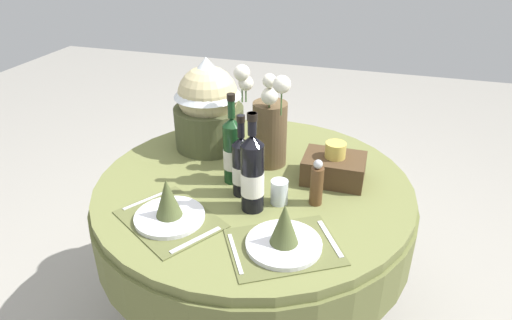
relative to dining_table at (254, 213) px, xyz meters
name	(u,v)px	position (x,y,z in m)	size (l,w,h in m)	color
ground	(254,314)	(0.00, 0.00, -0.57)	(8.00, 8.00, 0.00)	#9E998E
dining_table	(254,213)	(0.00, 0.00, 0.00)	(1.26, 1.26, 0.72)	olive
place_setting_left	(169,208)	(-0.20, -0.32, 0.20)	(0.43, 0.40, 0.16)	brown
place_setting_right	(284,235)	(0.21, -0.35, 0.20)	(0.42, 0.40, 0.16)	brown
flower_vase	(268,125)	(0.01, 0.16, 0.33)	(0.24, 0.21, 0.42)	brown
wine_bottle_left	(242,166)	(-0.02, -0.09, 0.27)	(0.07, 0.07, 0.32)	black
wine_bottle_centre	(232,150)	(-0.08, -0.02, 0.28)	(0.07, 0.07, 0.36)	#143819
wine_bottle_right	(252,173)	(0.05, -0.18, 0.29)	(0.08, 0.08, 0.36)	black
tumbler_near_left	(279,192)	(0.13, -0.11, 0.19)	(0.06, 0.06, 0.09)	silver
pepper_mill	(317,184)	(0.26, -0.08, 0.23)	(0.05, 0.05, 0.18)	brown
gift_tub_back_left	(208,101)	(-0.28, 0.25, 0.36)	(0.31, 0.31, 0.40)	#474C2D
woven_basket_side_right	(334,167)	(0.29, 0.10, 0.21)	(0.24, 0.18, 0.16)	#47331E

